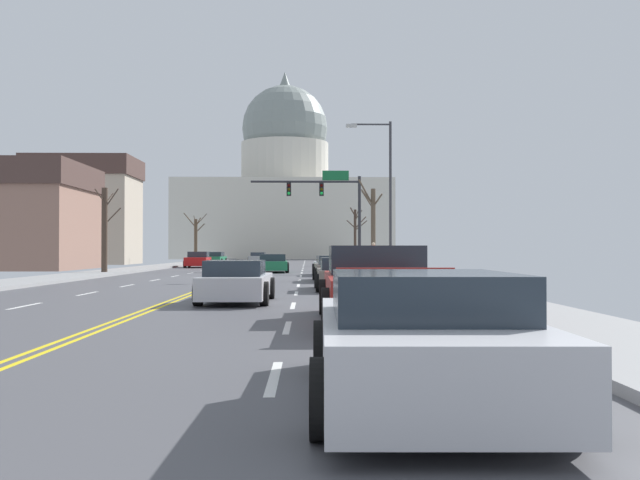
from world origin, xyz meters
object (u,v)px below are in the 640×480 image
Objects in this scene: signal_gantry at (329,199)px; pedestrian_00 at (373,256)px; street_lamp_right at (384,184)px; sedan_near_02 at (336,269)px; sedan_oncoming_02 at (258,258)px; sedan_near_06 at (419,339)px; sedan_oncoming_00 at (198,260)px; sedan_oncoming_01 at (214,259)px; sedan_near_01 at (330,266)px; sedan_near_00 at (273,264)px; sedan_near_04 at (237,282)px; sedan_near_03 at (342,275)px; bicycle_parked at (409,271)px; pickup_truck_near_05 at (378,287)px.

signal_gantry reaches higher than pedestrian_00.
sedan_near_02 is at bearing -126.35° from street_lamp_right.
sedan_oncoming_02 is at bearing 104.57° from signal_gantry.
sedan_near_06 is 52.75m from sedan_oncoming_00.
street_lamp_right reaches higher than sedan_oncoming_02.
sedan_near_02 is at bearing 89.48° from sedan_near_06.
sedan_near_01 is at bearing -69.74° from sedan_oncoming_01.
sedan_near_06 is at bearing -78.86° from sedan_oncoming_00.
signal_gantry is 1.66× the size of sedan_near_00.
sedan_oncoming_00 is at bearing 112.13° from sedan_near_02.
sedan_near_01 is at bearing -91.46° from signal_gantry.
sedan_near_04 is 1.01× the size of sedan_oncoming_00.
sedan_oncoming_00 is at bearing 120.80° from street_lamp_right.
sedan_near_02 reaches higher than sedan_near_01.
sedan_near_02 is 1.07× the size of sedan_oncoming_00.
street_lamp_right is (2.47, -13.81, -0.22)m from signal_gantry.
bicycle_parked is (3.50, 7.22, -0.07)m from sedan_near_03.
sedan_near_04 is at bearing -96.55° from signal_gantry.
sedan_near_06 is (-2.92, -29.77, -4.30)m from street_lamp_right.
sedan_oncoming_01 reaches higher than sedan_near_02.
sedan_near_00 reaches higher than sedan_near_04.
sedan_near_03 is 6.68m from sedan_near_04.
sedan_near_00 is 31.56m from sedan_oncoming_02.
sedan_near_00 is 1.03× the size of sedan_oncoming_01.
pedestrian_00 is at bearing 92.42° from street_lamp_right.
sedan_oncoming_00 is (-10.19, 51.76, 0.02)m from sedan_near_06.
sedan_near_01 is 2.65× the size of bicycle_parked.
sedan_near_02 is 18.56m from pickup_truck_near_05.
bicycle_parked is at bearing -77.09° from sedan_oncoming_02.
sedan_oncoming_02 is 37.59m from pedestrian_00.
sedan_near_04 is 0.76× the size of pickup_truck_near_05.
signal_gantry is at bearing 100.34° from bicycle_parked.
bicycle_parked is at bearing -79.66° from signal_gantry.
pickup_truck_near_05 is 1.25× the size of sedan_oncoming_01.
signal_gantry is 1.82× the size of sedan_near_03.
bicycle_parked is (13.85, -25.77, -0.13)m from sedan_oncoming_00.
signal_gantry is 7.44m from sedan_near_00.
street_lamp_right is at bearing -56.08° from sedan_near_00.
sedan_near_04 is at bearing -81.73° from sedan_oncoming_01.
sedan_near_00 is 13.48m from sedan_near_02.
pickup_truck_near_05 is (3.43, -5.36, 0.15)m from sedan_near_04.
pickup_truck_near_05 reaches higher than bicycle_parked.
sedan_oncoming_01 is (-10.32, 27.95, 0.06)m from sedan_near_01.
sedan_oncoming_01 is 38.06m from bicycle_parked.
sedan_near_04 is at bearing -118.96° from sedan_near_03.
street_lamp_right is 5.85m from bicycle_parked.
signal_gantry is at bearing 100.14° from street_lamp_right.
signal_gantry is at bearing 103.56° from pedestrian_00.
sedan_near_01 is at bearing 90.35° from sedan_near_02.
pedestrian_00 is at bearing 80.46° from sedan_near_03.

